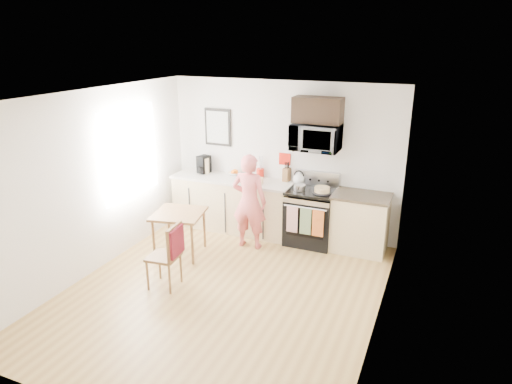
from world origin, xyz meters
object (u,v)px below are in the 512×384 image
at_px(range, 311,218).
at_px(chair, 171,248).
at_px(person, 249,202).
at_px(dining_table, 179,217).
at_px(cake, 322,190).
at_px(microwave, 316,137).

distance_m(range, chair, 2.50).
xyz_separation_m(person, dining_table, (-0.89, -0.67, -0.16)).
height_order(range, chair, range).
distance_m(dining_table, chair, 1.04).
xyz_separation_m(person, cake, (1.06, 0.44, 0.20)).
bearing_deg(dining_table, person, 36.96).
relative_size(person, cake, 5.28).
bearing_deg(person, chair, 72.08).
bearing_deg(range, dining_table, -145.83).
distance_m(range, cake, 0.57).
distance_m(range, dining_table, 2.14).
bearing_deg(cake, range, 154.91).
bearing_deg(microwave, chair, -120.21).
relative_size(range, dining_table, 1.52).
bearing_deg(cake, dining_table, -150.43).
height_order(dining_table, chair, chair).
bearing_deg(range, chair, -121.42).
bearing_deg(person, cake, -160.60).
distance_m(person, dining_table, 1.13).
relative_size(dining_table, chair, 0.83).
bearing_deg(cake, person, -157.63).
height_order(person, chair, person).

